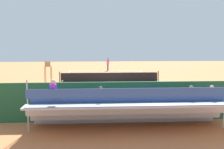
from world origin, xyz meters
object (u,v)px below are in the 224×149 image
at_px(tennis_player, 108,63).
at_px(tennis_racket, 100,70).
at_px(line_judge, 61,97).
at_px(courtside_bench, 169,106).
at_px(tennis_net, 109,77).
at_px(umpire_chair, 48,69).
at_px(tennis_ball_far, 93,73).
at_px(bleacher_stand, 130,109).
at_px(equipment_bag, 144,113).
at_px(tennis_ball_near, 107,72).

height_order(tennis_player, tennis_racket, tennis_player).
bearing_deg(tennis_player, line_judge, 81.16).
distance_m(courtside_bench, tennis_player, 24.60).
relative_size(tennis_net, tennis_player, 5.35).
bearing_deg(tennis_player, tennis_racket, -12.11).
xyz_separation_m(umpire_chair, tennis_ball_far, (-4.42, -7.61, -1.28)).
height_order(courtside_bench, tennis_ball_far, courtside_bench).
xyz_separation_m(umpire_chair, tennis_player, (-6.58, -11.49, -0.30)).
bearing_deg(tennis_racket, courtside_bench, 97.43).
distance_m(courtside_bench, tennis_racket, 24.95).
relative_size(tennis_ball_far, line_judge, 0.03).
bearing_deg(tennis_player, bleacher_stand, 89.43).
relative_size(tennis_net, equipment_bag, 11.44).
xyz_separation_m(umpire_chair, tennis_ball_near, (-6.36, -9.28, -1.28)).
distance_m(equipment_bag, tennis_player, 24.65).
relative_size(equipment_bag, tennis_racket, 1.54).
bearing_deg(tennis_racket, tennis_player, 167.89).
bearing_deg(tennis_player, tennis_ball_near, 84.23).
height_order(umpire_chair, equipment_bag, umpire_chair).
bearing_deg(tennis_ball_near, tennis_player, -95.77).
bearing_deg(tennis_ball_near, tennis_net, 88.99).
relative_size(umpire_chair, tennis_ball_far, 32.42).
bearing_deg(courtside_bench, tennis_ball_far, -78.20).
bearing_deg(courtside_bench, tennis_player, -85.00).
height_order(equipment_bag, tennis_ball_far, equipment_bag).
xyz_separation_m(bleacher_stand, tennis_ball_near, (-0.04, -24.35, -0.90)).
bearing_deg(tennis_net, umpire_chair, 2.38).
distance_m(bleacher_stand, tennis_ball_far, 22.77).
bearing_deg(tennis_ball_far, line_judge, 85.53).
bearing_deg(tennis_ball_near, equipment_bag, 92.44).
xyz_separation_m(courtside_bench, line_judge, (5.89, -0.40, 0.46)).
xyz_separation_m(tennis_net, tennis_player, (-0.38, -11.23, 0.51)).
height_order(bleacher_stand, line_judge, bleacher_stand).
bearing_deg(tennis_ball_far, courtside_bench, 101.80).
relative_size(tennis_net, tennis_ball_far, 156.06).
height_order(tennis_net, courtside_bench, tennis_net).
bearing_deg(tennis_ball_near, tennis_racket, -70.59).
distance_m(tennis_net, tennis_ball_far, 7.58).
height_order(umpire_chair, tennis_ball_near, umpire_chair).
xyz_separation_m(tennis_racket, tennis_ball_near, (-0.86, 2.44, 0.02)).
distance_m(bleacher_stand, line_judge, 4.26).
distance_m(tennis_ball_near, tennis_ball_far, 2.56).
height_order(courtside_bench, tennis_ball_near, courtside_bench).
relative_size(tennis_player, tennis_racket, 3.30).
bearing_deg(tennis_ball_far, tennis_player, -119.19).
bearing_deg(tennis_player, courtside_bench, 95.00).
xyz_separation_m(tennis_net, courtside_bench, (-2.53, 13.27, 0.06)).
bearing_deg(equipment_bag, umpire_chair, -60.90).
xyz_separation_m(tennis_racket, line_judge, (2.67, 24.33, 1.00)).
distance_m(umpire_chair, courtside_bench, 15.69).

